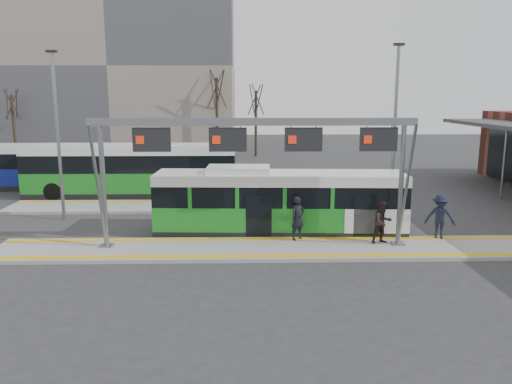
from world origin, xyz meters
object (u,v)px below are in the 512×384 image
gantry (257,145)px  passenger_c (440,217)px  passenger_a (298,218)px  passenger_b (383,222)px  hero_bus (279,203)px

gantry → passenger_c: 8.54m
gantry → passenger_a: gantry is taller
passenger_b → passenger_c: bearing=-5.8°
passenger_a → passenger_b: size_ratio=1.04×
hero_bus → gantry: bearing=-111.0°
hero_bus → passenger_b: 4.72m
passenger_a → passenger_c: 6.12m
gantry → passenger_c: bearing=6.1°
passenger_b → passenger_a: bearing=151.3°
gantry → hero_bus: 3.92m
passenger_c → passenger_a: bearing=-160.4°
passenger_a → passenger_b: 3.52m
hero_bus → passenger_c: (6.81, -1.58, -0.29)m
passenger_a → passenger_c: passenger_c is taller
gantry → hero_bus: (1.06, 2.43, -2.89)m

